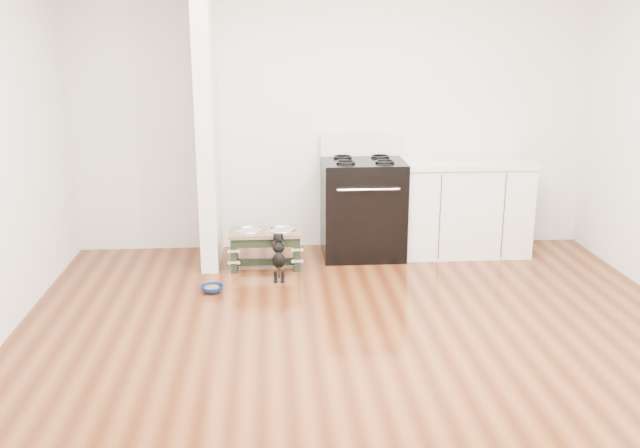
{
  "coord_description": "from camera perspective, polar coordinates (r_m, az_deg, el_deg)",
  "views": [
    {
      "loc": [
        -0.63,
        -4.36,
        2.11
      ],
      "look_at": [
        -0.21,
        1.38,
        0.53
      ],
      "focal_mm": 40.0,
      "sensor_mm": 36.0,
      "label": 1
    }
  ],
  "objects": [
    {
      "name": "ground",
      "position": [
        4.88,
        3.73,
        -10.25
      ],
      "size": [
        5.0,
        5.0,
        0.0
      ],
      "primitive_type": "plane",
      "color": "#491F0D",
      "rests_on": "ground"
    },
    {
      "name": "room_shell",
      "position": [
        4.43,
        4.09,
        8.99
      ],
      "size": [
        5.0,
        5.0,
        5.0
      ],
      "color": "silver",
      "rests_on": "ground"
    },
    {
      "name": "partition_wall",
      "position": [
        6.53,
        -9.02,
        8.51
      ],
      "size": [
        0.15,
        0.8,
        2.7
      ],
      "primitive_type": "cube",
      "color": "silver",
      "rests_on": "ground"
    },
    {
      "name": "oven_range",
      "position": [
        6.78,
        3.43,
        1.42
      ],
      "size": [
        0.76,
        0.69,
        1.14
      ],
      "color": "black",
      "rests_on": "ground"
    },
    {
      "name": "cabinet_run",
      "position": [
        6.99,
        11.39,
        1.37
      ],
      "size": [
        1.24,
        0.64,
        0.91
      ],
      "color": "white",
      "rests_on": "ground"
    },
    {
      "name": "dog_feeder",
      "position": [
        6.46,
        -4.39,
        -1.4
      ],
      "size": [
        0.64,
        0.34,
        0.37
      ],
      "color": "black",
      "rests_on": "ground"
    },
    {
      "name": "puppy",
      "position": [
        6.18,
        -3.33,
        -2.49
      ],
      "size": [
        0.11,
        0.33,
        0.39
      ],
      "color": "black",
      "rests_on": "ground"
    },
    {
      "name": "floor_bowl",
      "position": [
        5.98,
        -8.64,
        -5.15
      ],
      "size": [
        0.25,
        0.25,
        0.06
      ],
      "rotation": [
        0.0,
        0.0,
        -0.42
      ],
      "color": "navy",
      "rests_on": "ground"
    }
  ]
}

